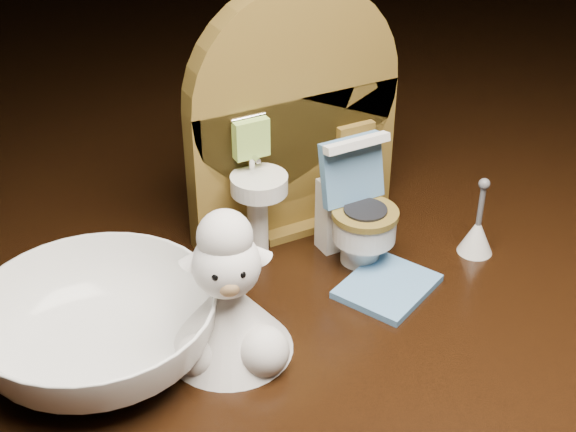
{
  "coord_description": "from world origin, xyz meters",
  "views": [
    {
      "loc": [
        -0.2,
        -0.3,
        0.27
      ],
      "look_at": [
        -0.03,
        0.01,
        0.05
      ],
      "focal_mm": 50.0,
      "sensor_mm": 36.0,
      "label": 1
    }
  ],
  "objects": [
    {
      "name": "plush_lamb",
      "position": [
        -0.08,
        -0.02,
        0.03
      ],
      "size": [
        0.06,
        0.06,
        0.08
      ],
      "rotation": [
        0.0,
        0.0,
        -0.33
      ],
      "color": "silver",
      "rests_on": "ground"
    },
    {
      "name": "bath_mat",
      "position": [
        0.01,
        -0.02,
        0.0
      ],
      "size": [
        0.06,
        0.06,
        0.0
      ],
      "primitive_type": "cube",
      "rotation": [
        0.0,
        0.0,
        0.44
      ],
      "color": "#5283B5",
      "rests_on": "ground"
    },
    {
      "name": "toilet_brush",
      "position": [
        0.08,
        -0.01,
        0.01
      ],
      "size": [
        0.02,
        0.02,
        0.05
      ],
      "color": "white",
      "rests_on": "ground"
    },
    {
      "name": "backdrop_panel",
      "position": [
        -0.0,
        0.06,
        0.07
      ],
      "size": [
        0.13,
        0.05,
        0.15
      ],
      "color": "brown",
      "rests_on": "ground"
    },
    {
      "name": "toy_toilet",
      "position": [
        0.01,
        0.02,
        0.03
      ],
      "size": [
        0.04,
        0.05,
        0.07
      ],
      "rotation": [
        0.0,
        0.0,
        0.02
      ],
      "color": "white",
      "rests_on": "ground"
    },
    {
      "name": "ceramic_bowl",
      "position": [
        -0.14,
        -0.0,
        0.02
      ],
      "size": [
        0.12,
        0.12,
        0.04
      ],
      "primitive_type": "imported",
      "rotation": [
        0.0,
        0.0,
        -0.02
      ],
      "color": "white",
      "rests_on": "ground"
    }
  ]
}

